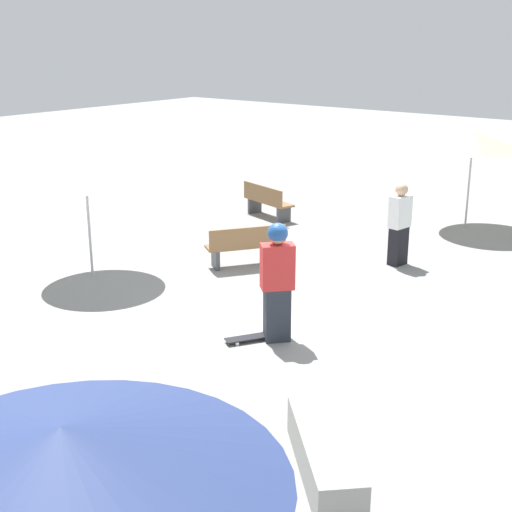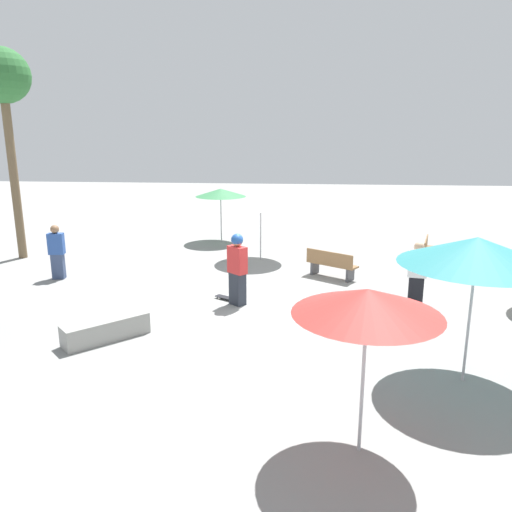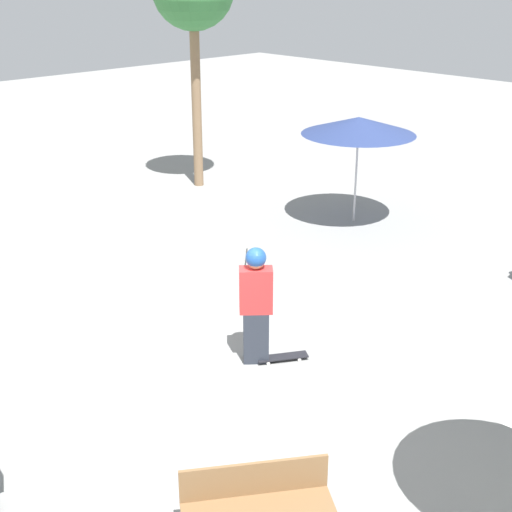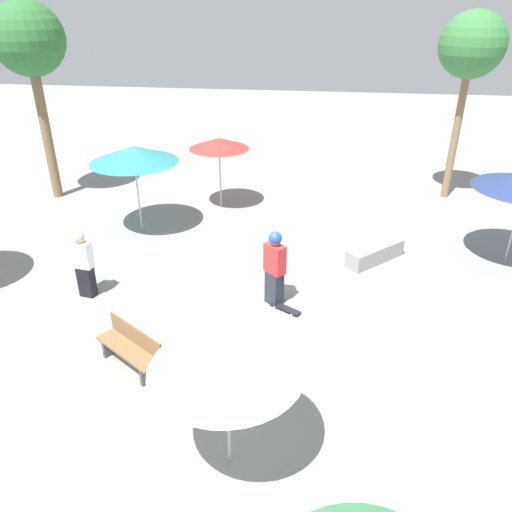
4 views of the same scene
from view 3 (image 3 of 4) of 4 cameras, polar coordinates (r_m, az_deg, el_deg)
name	(u,v)px [view 3 (image 3 of 4)]	position (r m, az deg, el deg)	size (l,w,h in m)	color
ground_plane	(222,390)	(10.47, -2.74, -10.68)	(60.00, 60.00, 0.00)	gray
skater_main	(256,301)	(10.70, -0.01, -3.65)	(0.55, 0.54, 1.87)	#282D38
skateboard	(282,357)	(11.15, 2.13, -8.07)	(0.79, 0.58, 0.07)	black
concrete_ledge	(261,258)	(14.27, 0.36, -0.20)	(1.67, 1.65, 0.47)	gray
bench_far	(257,504)	(7.94, 0.05, -19.24)	(1.57, 1.26, 0.85)	#47474C
shade_umbrella_navy	(359,126)	(16.59, 8.22, 10.28)	(2.62, 2.62, 2.50)	#B7B7BC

